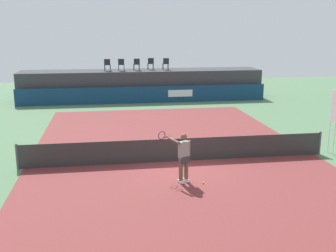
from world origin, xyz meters
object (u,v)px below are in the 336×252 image
(net_post_near, at_px, (17,157))
(spectator_chair_left, at_px, (121,64))
(tennis_player, at_px, (183,156))
(spectator_chair_right, at_px, (151,63))
(spectator_chair_far_right, at_px, (166,63))
(spectator_chair_center, at_px, (137,64))
(net_post_far, at_px, (320,143))
(tennis_ball, at_px, (203,183))
(spectator_chair_far_left, at_px, (107,64))
(umpire_chair, at_px, (336,118))

(net_post_near, bearing_deg, spectator_chair_left, 72.73)
(net_post_near, xyz_separation_m, tennis_player, (6.01, -2.31, 0.46))
(spectator_chair_right, distance_m, net_post_near, 17.10)
(spectator_chair_right, relative_size, spectator_chair_far_right, 1.00)
(spectator_chair_center, distance_m, tennis_player, 17.47)
(net_post_far, xyz_separation_m, tennis_ball, (-5.73, -2.59, -0.46))
(spectator_chair_left, height_order, net_post_far, spectator_chair_left)
(spectator_chair_far_left, relative_size, spectator_chair_far_right, 1.00)
(spectator_chair_left, relative_size, tennis_ball, 13.06)
(spectator_chair_far_left, bearing_deg, net_post_far, -59.64)
(umpire_chair, bearing_deg, tennis_ball, -157.79)
(spectator_chair_right, height_order, umpire_chair, spectator_chair_right)
(spectator_chair_far_left, height_order, net_post_near, spectator_chair_far_left)
(net_post_far, bearing_deg, umpire_chair, -0.04)
(net_post_far, distance_m, tennis_ball, 6.30)
(spectator_chair_center, bearing_deg, spectator_chair_far_left, -176.99)
(spectator_chair_far_left, height_order, umpire_chair, spectator_chair_far_left)
(spectator_chair_far_right, relative_size, umpire_chair, 0.32)
(spectator_chair_far_left, height_order, tennis_player, spectator_chair_far_left)
(spectator_chair_center, height_order, net_post_near, spectator_chair_center)
(spectator_chair_far_right, bearing_deg, tennis_player, -96.55)
(spectator_chair_right, height_order, tennis_player, spectator_chair_right)
(umpire_chair, distance_m, tennis_player, 7.41)
(spectator_chair_far_left, bearing_deg, umpire_chair, -57.90)
(spectator_chair_far_left, distance_m, spectator_chair_right, 3.31)
(spectator_chair_right, bearing_deg, spectator_chair_left, -167.09)
(tennis_player, bearing_deg, net_post_near, 158.99)
(net_post_near, height_order, tennis_player, tennis_player)
(spectator_chair_right, distance_m, tennis_ball, 18.28)
(spectator_chair_left, xyz_separation_m, net_post_near, (-4.66, -14.98, -2.19))
(spectator_chair_right, relative_size, umpire_chair, 0.32)
(spectator_chair_right, bearing_deg, tennis_ball, -90.73)
(spectator_chair_far_right, relative_size, tennis_ball, 13.06)
(spectator_chair_right, bearing_deg, spectator_chair_far_left, -170.72)
(spectator_chair_left, height_order, tennis_player, spectator_chair_left)
(spectator_chair_right, bearing_deg, net_post_near, -114.03)
(spectator_chair_right, relative_size, tennis_ball, 13.06)
(spectator_chair_left, relative_size, umpire_chair, 0.32)
(spectator_chair_center, bearing_deg, tennis_ball, -87.17)
(umpire_chair, relative_size, net_post_near, 2.76)
(spectator_chair_right, height_order, spectator_chair_far_right, same)
(spectator_chair_center, height_order, tennis_player, spectator_chair_center)
(spectator_chair_far_right, xyz_separation_m, net_post_far, (4.38, -15.20, -2.19))
(spectator_chair_right, relative_size, tennis_player, 0.50)
(spectator_chair_center, bearing_deg, net_post_far, -66.35)
(net_post_near, relative_size, net_post_far, 1.00)
(tennis_ball, bearing_deg, net_post_far, 24.36)
(spectator_chair_left, distance_m, spectator_chair_center, 1.15)
(spectator_chair_far_left, relative_size, net_post_far, 0.89)
(spectator_chair_far_left, distance_m, net_post_far, 17.47)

